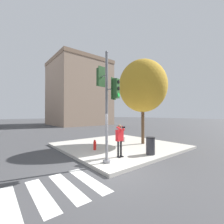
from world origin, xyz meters
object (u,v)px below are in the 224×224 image
(traffic_signal_pole, at_px, (107,95))
(street_tree, at_px, (143,86))
(person_photographer, at_px, (120,137))
(fire_hydrant, at_px, (95,145))
(trash_bin, at_px, (150,146))

(traffic_signal_pole, relative_size, street_tree, 0.81)
(traffic_signal_pole, bearing_deg, street_tree, 20.76)
(person_photographer, bearing_deg, street_tree, 22.19)
(person_photographer, distance_m, street_tree, 5.40)
(fire_hydrant, bearing_deg, street_tree, -9.02)
(street_tree, bearing_deg, fire_hydrant, 170.98)
(trash_bin, bearing_deg, street_tree, 47.17)
(traffic_signal_pole, height_order, person_photographer, traffic_signal_pole)
(traffic_signal_pole, bearing_deg, trash_bin, -8.65)
(street_tree, height_order, trash_bin, street_tree)
(traffic_signal_pole, height_order, fire_hydrant, traffic_signal_pole)
(person_photographer, distance_m, trash_bin, 1.94)
(street_tree, bearing_deg, traffic_signal_pole, -159.24)
(person_photographer, xyz_separation_m, fire_hydrant, (-0.20, 2.20, -0.74))
(street_tree, bearing_deg, person_photographer, -157.81)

